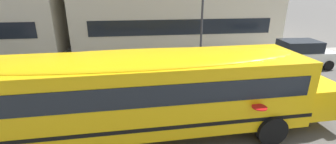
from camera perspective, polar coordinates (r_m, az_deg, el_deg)
ground_plane at (r=9.80m, az=10.22°, el=-8.79°), size 400.00×400.00×0.00m
sidewalk_far at (r=16.26m, az=2.87°, el=3.28°), size 120.00×3.00×0.01m
lane_centreline at (r=9.80m, az=10.22°, el=-8.77°), size 110.00×0.16×0.01m
school_bus at (r=7.45m, az=-5.75°, el=-3.94°), size 12.53×3.02×2.78m
parked_car_white_near_corner at (r=16.48m, az=29.29°, el=3.97°), size 3.96×2.00×1.64m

